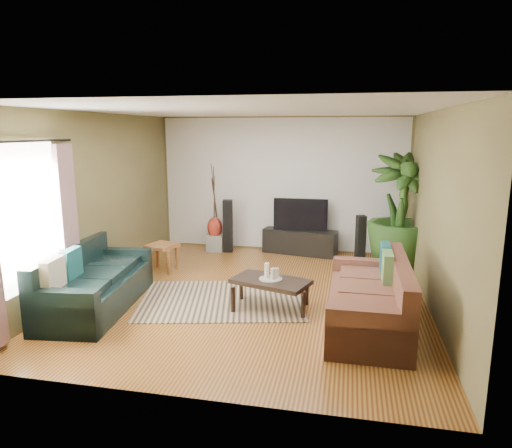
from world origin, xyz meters
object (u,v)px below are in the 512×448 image
(potted_plant, at_px, (400,211))
(vase, at_px, (215,228))
(pedestal, at_px, (215,243))
(side_table, at_px, (163,257))
(tv_stand, at_px, (300,242))
(speaker_left, at_px, (228,226))
(speaker_right, at_px, (360,239))
(television, at_px, (300,214))
(sofa_left, at_px, (96,278))
(coffee_table, at_px, (271,294))
(sofa_right, at_px, (368,293))

(potted_plant, xyz_separation_m, vase, (-3.55, 0.43, -0.54))
(pedestal, xyz_separation_m, side_table, (-0.51, -1.50, 0.07))
(vase, bearing_deg, potted_plant, -6.88)
(tv_stand, relative_size, vase, 3.42)
(speaker_left, relative_size, speaker_right, 1.20)
(speaker_left, bearing_deg, television, -6.15)
(speaker_right, bearing_deg, television, 145.92)
(television, xyz_separation_m, speaker_right, (1.17, -0.35, -0.36))
(speaker_right, relative_size, side_table, 1.83)
(sofa_left, distance_m, speaker_right, 4.74)
(side_table, bearing_deg, potted_plant, 14.75)
(speaker_right, bearing_deg, side_table, -176.65)
(speaker_right, bearing_deg, speaker_left, 158.05)
(speaker_left, bearing_deg, coffee_table, -75.66)
(vase, bearing_deg, pedestal, 0.00)
(sofa_left, height_order, tv_stand, sofa_left)
(speaker_right, bearing_deg, vase, 158.47)
(speaker_left, xyz_separation_m, speaker_right, (2.62, -0.22, -0.09))
(pedestal, distance_m, vase, 0.32)
(television, height_order, vase, television)
(tv_stand, distance_m, speaker_left, 1.49)
(sofa_right, bearing_deg, potted_plant, 167.56)
(television, xyz_separation_m, potted_plant, (1.82, -0.56, 0.22))
(sofa_left, xyz_separation_m, vase, (0.71, 3.28, 0.06))
(sofa_right, bearing_deg, television, -159.32)
(pedestal, bearing_deg, tv_stand, 4.51)
(sofa_left, relative_size, television, 1.97)
(side_table, bearing_deg, speaker_left, 62.32)
(sofa_left, relative_size, tv_stand, 1.45)
(vase, bearing_deg, speaker_right, -4.28)
(speaker_left, distance_m, vase, 0.28)
(pedestal, bearing_deg, coffee_table, -59.73)
(sofa_left, distance_m, tv_stand, 4.21)
(sofa_right, relative_size, pedestal, 6.33)
(vase, bearing_deg, coffee_table, -59.73)
(sofa_right, distance_m, speaker_right, 2.91)
(tv_stand, distance_m, side_table, 2.77)
(coffee_table, distance_m, television, 3.03)
(speaker_right, bearing_deg, sofa_right, -106.36)
(tv_stand, bearing_deg, side_table, -133.39)
(sofa_left, relative_size, speaker_left, 1.99)
(coffee_table, bearing_deg, pedestal, 138.33)
(tv_stand, distance_m, potted_plant, 2.06)
(sofa_left, bearing_deg, vase, -18.70)
(speaker_left, bearing_deg, speaker_right, -16.28)
(sofa_right, bearing_deg, sofa_left, -87.27)
(side_table, bearing_deg, speaker_right, 20.60)
(television, bearing_deg, potted_plant, -17.22)
(coffee_table, distance_m, tv_stand, 2.97)
(vase, distance_m, side_table, 1.60)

